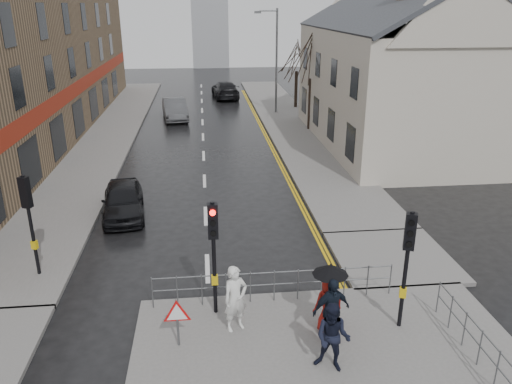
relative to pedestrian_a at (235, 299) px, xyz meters
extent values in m
plane|color=black|center=(-0.72, 0.65, -1.08)|extent=(120.00, 120.00, 0.00)
cube|color=#605E5B|center=(-7.22, 23.65, -1.01)|extent=(4.00, 44.00, 0.14)
cube|color=#605E5B|center=(5.78, 25.65, -1.01)|extent=(4.00, 40.00, 0.14)
cube|color=#605E5B|center=(5.78, 3.65, -1.01)|extent=(4.00, 4.20, 0.14)
cube|color=#84694C|center=(-12.72, 22.65, 3.92)|extent=(8.00, 42.00, 10.00)
cube|color=#BAB2A2|center=(11.28, 18.65, 2.42)|extent=(9.00, 16.00, 7.00)
cylinder|color=black|center=(-0.52, 0.85, 0.76)|extent=(0.11, 0.11, 3.40)
cube|color=black|center=(-0.52, 0.85, 1.91)|extent=(0.28, 0.22, 1.00)
cylinder|color=#FF0C07|center=(-0.52, 0.71, 2.21)|extent=(0.16, 0.04, 0.16)
cylinder|color=black|center=(-0.52, 0.71, 1.91)|extent=(0.16, 0.04, 0.16)
cylinder|color=black|center=(-0.52, 0.71, 1.61)|extent=(0.16, 0.04, 0.16)
cube|color=gold|center=(-0.52, 0.85, 0.11)|extent=(0.18, 0.14, 0.28)
cylinder|color=black|center=(4.48, -0.35, 0.76)|extent=(0.11, 0.11, 3.40)
cube|color=black|center=(4.48, -0.35, 1.91)|extent=(0.34, 0.30, 1.00)
cylinder|color=black|center=(4.43, -0.48, 2.21)|extent=(0.16, 0.09, 0.16)
cylinder|color=black|center=(4.43, -0.48, 1.91)|extent=(0.16, 0.09, 0.16)
cylinder|color=black|center=(4.43, -0.48, 1.61)|extent=(0.16, 0.09, 0.16)
cube|color=gold|center=(4.48, -0.35, 0.11)|extent=(0.22, 0.19, 0.28)
cylinder|color=black|center=(-6.22, 3.65, 0.76)|extent=(0.11, 0.11, 3.40)
cube|color=black|center=(-6.22, 3.65, 1.91)|extent=(0.34, 0.30, 1.00)
cylinder|color=black|center=(-6.17, 3.78, 2.21)|extent=(0.16, 0.09, 0.16)
cylinder|color=black|center=(-6.17, 3.78, 1.91)|extent=(0.16, 0.09, 0.16)
cylinder|color=black|center=(-6.17, 3.78, 1.61)|extent=(0.16, 0.09, 0.16)
cube|color=gold|center=(-6.22, 3.65, 0.11)|extent=(0.22, 0.19, 0.28)
cylinder|color=#595B5E|center=(-2.32, 1.25, -0.44)|extent=(0.04, 0.04, 1.00)
cylinder|color=#595B5E|center=(4.78, 1.25, -0.44)|extent=(0.04, 0.04, 1.00)
cylinder|color=#595B5E|center=(1.23, 1.25, 0.01)|extent=(7.10, 0.04, 0.04)
cylinder|color=#595B5E|center=(1.23, 1.25, -0.39)|extent=(7.10, 0.04, 0.04)
cylinder|color=#595B5E|center=(5.78, 0.15, -0.44)|extent=(0.04, 0.04, 1.00)
cylinder|color=#595B5E|center=(5.78, -2.10, 0.01)|extent=(0.04, 4.50, 0.04)
cylinder|color=#595B5E|center=(5.78, -2.10, -0.39)|extent=(0.04, 4.50, 0.04)
cylinder|color=#595B5E|center=(-1.52, -0.55, -0.51)|extent=(0.06, 0.06, 0.85)
cylinder|color=red|center=(-1.52, -0.55, 0.01)|extent=(0.80, 0.03, 0.80)
cylinder|color=white|center=(-1.52, -0.57, 0.01)|extent=(0.60, 0.03, 0.60)
cylinder|color=#595B5E|center=(5.28, 28.65, 3.06)|extent=(0.16, 0.16, 8.00)
cylinder|color=#595B5E|center=(4.58, 28.65, 6.86)|extent=(1.40, 0.10, 0.10)
cube|color=#595B5E|center=(3.78, 28.65, 6.76)|extent=(0.50, 0.25, 0.18)
cylinder|color=#30231A|center=(6.78, 22.65, 0.81)|extent=(0.26, 0.26, 3.50)
cylinder|color=#30231A|center=(7.28, 30.65, 0.56)|extent=(0.26, 0.26, 3.00)
imported|color=silver|center=(0.00, 0.00, 0.00)|extent=(0.81, 0.70, 1.88)
imported|color=black|center=(2.18, -1.84, -0.05)|extent=(1.08, 1.00, 1.78)
imported|color=maroon|center=(2.46, -0.31, -0.12)|extent=(0.86, 0.62, 1.64)
cylinder|color=black|center=(2.46, -0.31, -0.02)|extent=(0.02, 0.02, 1.84)
cone|color=black|center=(2.46, -0.31, 0.90)|extent=(0.96, 0.96, 0.28)
imported|color=black|center=(2.42, -0.76, -0.03)|extent=(1.15, 0.73, 1.81)
imported|color=black|center=(-4.16, 8.58, -0.37)|extent=(2.16, 4.32, 1.41)
imported|color=#404145|center=(-2.81, 27.34, -0.28)|extent=(2.30, 5.03, 1.60)
imported|color=black|center=(1.53, 36.33, -0.29)|extent=(2.64, 5.59, 1.57)
camera|label=1|loc=(-0.68, -11.41, 7.36)|focal=35.00mm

